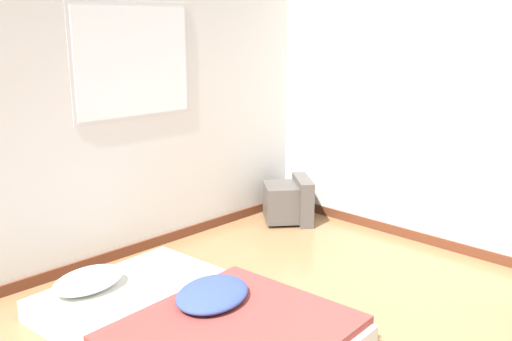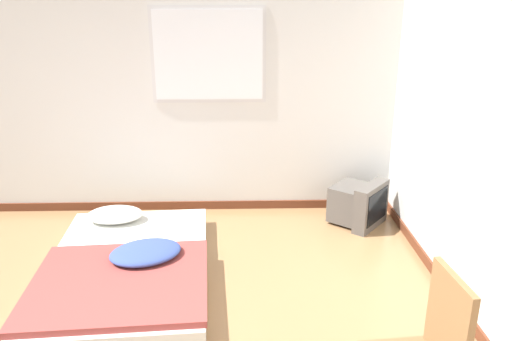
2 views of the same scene
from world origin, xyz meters
The scene contains 3 objects.
wall_back centered at (0.01, 2.77, 1.29)m, with size 7.71×0.08×2.60m.
mattress_bed centered at (0.12, 1.30, 0.11)m, with size 1.41×2.08×0.30m.
crt_tv centered at (2.24, 2.32, 0.21)m, with size 0.65×0.65×0.45m.
Camera 2 is at (1.07, -2.32, 2.16)m, focal length 35.00 mm.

